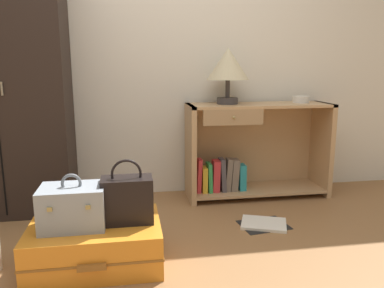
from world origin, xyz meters
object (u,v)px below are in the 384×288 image
(bookshelf, at_px, (251,151))
(open_book_on_floor, at_px, (264,224))
(train_case, at_px, (73,207))
(bowl, at_px, (301,99))
(handbag, at_px, (127,199))
(suitcase_large, at_px, (96,243))
(table_lamp, at_px, (228,66))
(wardrobe, at_px, (5,87))

(bookshelf, height_order, open_book_on_floor, bookshelf)
(bookshelf, height_order, train_case, bookshelf)
(bowl, bearing_deg, handbag, -145.89)
(train_case, bearing_deg, bookshelf, 37.41)
(bowl, xyz_separation_m, train_case, (-1.72, -1.00, -0.46))
(bookshelf, xyz_separation_m, suitcase_large, (-1.20, -0.97, -0.26))
(bowl, xyz_separation_m, handbag, (-1.44, -0.97, -0.44))
(bookshelf, distance_m, table_lamp, 0.73)
(table_lamp, bearing_deg, bookshelf, -1.96)
(suitcase_large, bearing_deg, wardrobe, 125.94)
(handbag, bearing_deg, open_book_on_floor, 20.53)
(bowl, bearing_deg, train_case, -149.96)
(wardrobe, distance_m, open_book_on_floor, 2.07)
(train_case, bearing_deg, bowl, 30.04)
(handbag, relative_size, open_book_on_floor, 0.97)
(table_lamp, distance_m, handbag, 1.46)
(train_case, bearing_deg, wardrobe, 120.62)
(bookshelf, bearing_deg, bowl, -0.03)
(wardrobe, height_order, bookshelf, wardrobe)
(handbag, bearing_deg, table_lamp, 50.42)
(bowl, bearing_deg, bookshelf, 179.97)
(table_lamp, bearing_deg, open_book_on_floor, -80.48)
(train_case, xyz_separation_m, handbag, (0.28, 0.02, 0.02))
(table_lamp, distance_m, bowl, 0.68)
(suitcase_large, xyz_separation_m, train_case, (-0.11, -0.03, 0.23))
(bookshelf, distance_m, open_book_on_floor, 0.74)
(wardrobe, height_order, bowl, wardrobe)
(bowl, bearing_deg, wardrobe, -178.73)
(table_lamp, xyz_separation_m, handbag, (-0.81, -0.98, -0.71))
(suitcase_large, height_order, open_book_on_floor, suitcase_large)
(wardrobe, xyz_separation_m, table_lamp, (1.65, 0.06, 0.15))
(wardrobe, bearing_deg, handbag, -47.57)
(open_book_on_floor, bearing_deg, table_lamp, 99.52)
(wardrobe, xyz_separation_m, bookshelf, (1.86, 0.05, -0.55))
(table_lamp, bearing_deg, train_case, -137.52)
(table_lamp, relative_size, bowl, 3.24)
(train_case, relative_size, open_book_on_floor, 0.91)
(handbag, xyz_separation_m, open_book_on_floor, (0.92, 0.34, -0.36))
(open_book_on_floor, bearing_deg, wardrobe, 161.80)
(table_lamp, xyz_separation_m, suitcase_large, (-0.99, -0.98, -0.96))
(bowl, relative_size, suitcase_large, 0.19)
(suitcase_large, bearing_deg, open_book_on_floor, 17.14)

